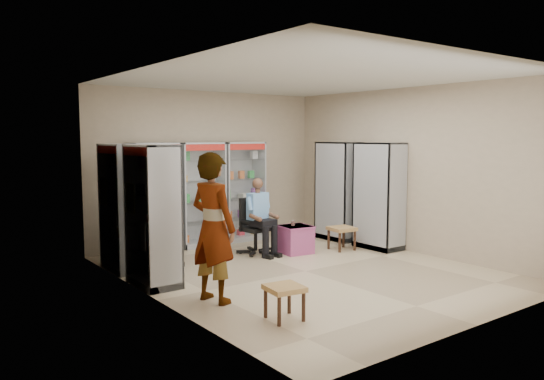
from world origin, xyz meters
TOP-DOWN VIEW (x-y plane):
  - floor at (0.00, 0.00)m, footprint 6.00×6.00m
  - room_shell at (0.00, 0.00)m, footprint 5.02×6.02m
  - cabinet_back_left at (-1.30, 2.73)m, footprint 0.90×0.50m
  - cabinet_back_mid at (-0.35, 2.73)m, footprint 0.90×0.50m
  - cabinet_back_right at (0.60, 2.73)m, footprint 0.90×0.50m
  - cabinet_right_far at (2.23, 1.60)m, footprint 0.90×0.50m
  - cabinet_right_near at (2.23, 0.50)m, footprint 0.90×0.50m
  - cabinet_left_far at (-2.23, 1.80)m, footprint 0.90×0.50m
  - cabinet_left_near at (-2.23, 0.70)m, footprint 0.90×0.50m
  - wooden_chair at (-1.55, 2.00)m, footprint 0.42×0.42m
  - seated_customer at (-1.55, 1.95)m, footprint 0.44×0.60m
  - office_chair at (0.10, 1.51)m, footprint 0.60×0.60m
  - seated_shopkeeper at (0.10, 1.46)m, footprint 0.47×0.62m
  - pink_trunk at (0.71, 1.11)m, footprint 0.57×0.56m
  - tea_glass at (0.69, 1.16)m, footprint 0.07×0.07m
  - woven_stool_a at (1.57, 0.81)m, footprint 0.48×0.48m
  - woven_stool_b at (-1.62, -1.54)m, footprint 0.45×0.45m
  - standing_man at (-1.93, -0.47)m, footprint 0.62×0.79m

SIDE VIEW (x-z plane):
  - floor at x=0.00m, z-range 0.00..0.00m
  - woven_stool_b at x=-1.62m, z-range 0.00..0.40m
  - woven_stool_a at x=1.57m, z-range 0.00..0.43m
  - pink_trunk at x=0.71m, z-range 0.00..0.50m
  - wooden_chair at x=-1.55m, z-range 0.00..0.94m
  - office_chair at x=0.10m, z-range 0.00..1.01m
  - tea_glass at x=0.69m, z-range 0.50..0.60m
  - seated_shopkeeper at x=0.10m, z-range 0.00..1.29m
  - seated_customer at x=-1.55m, z-range 0.00..1.34m
  - standing_man at x=-1.93m, z-range 0.00..1.92m
  - cabinet_back_left at x=-1.30m, z-range 0.00..2.00m
  - cabinet_back_mid at x=-0.35m, z-range 0.00..2.00m
  - cabinet_back_right at x=0.60m, z-range 0.00..2.00m
  - cabinet_right_far at x=2.23m, z-range 0.00..2.00m
  - cabinet_right_near at x=2.23m, z-range 0.00..2.00m
  - cabinet_left_far at x=-2.23m, z-range 0.00..2.00m
  - cabinet_left_near at x=-2.23m, z-range 0.00..2.00m
  - room_shell at x=0.00m, z-range 0.46..3.47m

